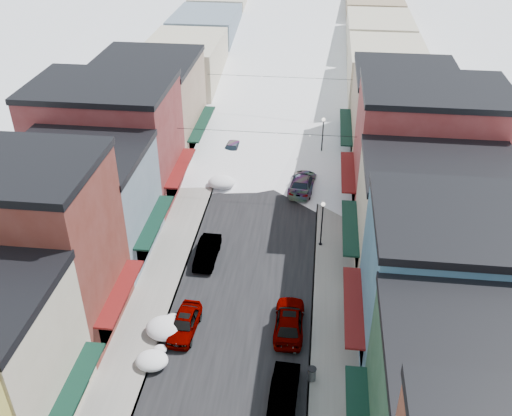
% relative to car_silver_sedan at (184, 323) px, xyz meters
% --- Properties ---
extents(road, '(10.00, 160.00, 0.01)m').
position_rel_car_silver_sedan_xyz_m(road, '(3.51, 39.31, -0.71)').
color(road, black).
rests_on(road, ground).
extents(sidewalk_left, '(3.20, 160.00, 0.15)m').
position_rel_car_silver_sedan_xyz_m(sidewalk_left, '(-3.09, 39.31, -0.64)').
color(sidewalk_left, gray).
rests_on(sidewalk_left, ground).
extents(sidewalk_right, '(3.20, 160.00, 0.15)m').
position_rel_car_silver_sedan_xyz_m(sidewalk_right, '(10.11, 39.31, -0.64)').
color(sidewalk_right, gray).
rests_on(sidewalk_right, ground).
extents(curb_left, '(0.10, 160.00, 0.15)m').
position_rel_car_silver_sedan_xyz_m(curb_left, '(-1.54, 39.31, -0.64)').
color(curb_left, slate).
rests_on(curb_left, ground).
extents(curb_right, '(0.10, 160.00, 0.15)m').
position_rel_car_silver_sedan_xyz_m(curb_right, '(8.56, 39.31, -0.64)').
color(curb_right, slate).
rests_on(curb_right, ground).
extents(bldg_l_brick_near, '(12.30, 8.20, 12.50)m').
position_rel_car_silver_sedan_xyz_m(bldg_l_brick_near, '(-10.18, -0.19, 5.54)').
color(bldg_l_brick_near, maroon).
rests_on(bldg_l_brick_near, ground).
extents(bldg_l_grayblue, '(11.30, 9.20, 9.00)m').
position_rel_car_silver_sedan_xyz_m(bldg_l_grayblue, '(-9.68, 8.31, 3.79)').
color(bldg_l_grayblue, slate).
rests_on(bldg_l_grayblue, ground).
extents(bldg_l_brick_far, '(13.30, 9.20, 11.00)m').
position_rel_car_silver_sedan_xyz_m(bldg_l_brick_far, '(-10.68, 17.31, 4.79)').
color(bldg_l_brick_far, maroon).
rests_on(bldg_l_brick_far, ground).
extents(bldg_l_tan, '(11.30, 11.20, 10.00)m').
position_rel_car_silver_sedan_xyz_m(bldg_l_tan, '(-9.68, 27.31, 4.29)').
color(bldg_l_tan, '#967962').
rests_on(bldg_l_tan, ground).
extents(bldg_r_green, '(11.30, 9.20, 9.50)m').
position_rel_car_silver_sedan_xyz_m(bldg_r_green, '(16.70, -8.69, 4.04)').
color(bldg_r_green, '#214630').
rests_on(bldg_r_green, ground).
extents(bldg_r_blue, '(11.30, 9.20, 10.50)m').
position_rel_car_silver_sedan_xyz_m(bldg_r_blue, '(16.70, 0.31, 4.54)').
color(bldg_r_blue, '#396681').
rests_on(bldg_r_blue, ground).
extents(bldg_r_cream, '(12.30, 9.20, 9.00)m').
position_rel_car_silver_sedan_xyz_m(bldg_r_cream, '(17.20, 9.31, 3.79)').
color(bldg_r_cream, '#BCB597').
rests_on(bldg_r_cream, ground).
extents(bldg_r_brick_far, '(13.30, 9.20, 11.50)m').
position_rel_car_silver_sedan_xyz_m(bldg_r_brick_far, '(17.70, 18.31, 5.04)').
color(bldg_r_brick_far, maroon).
rests_on(bldg_r_brick_far, ground).
extents(bldg_r_tan, '(11.30, 11.20, 9.50)m').
position_rel_car_silver_sedan_xyz_m(bldg_r_tan, '(16.70, 28.31, 4.04)').
color(bldg_r_tan, '#8D765C').
rests_on(bldg_r_tan, ground).
extents(distant_blocks, '(34.00, 55.00, 8.00)m').
position_rel_car_silver_sedan_xyz_m(distant_blocks, '(3.51, 62.31, 3.29)').
color(distant_blocks, gray).
rests_on(distant_blocks, ground).
extents(overhead_cables, '(16.40, 15.04, 0.04)m').
position_rel_car_silver_sedan_xyz_m(overhead_cables, '(3.51, 26.81, 5.49)').
color(overhead_cables, black).
rests_on(overhead_cables, ground).
extents(car_silver_sedan, '(1.92, 4.28, 1.43)m').
position_rel_car_silver_sedan_xyz_m(car_silver_sedan, '(0.00, 0.00, 0.00)').
color(car_silver_sedan, '#AEB1B7').
rests_on(car_silver_sedan, ground).
extents(car_dark_hatch, '(1.60, 4.43, 1.45)m').
position_rel_car_silver_sedan_xyz_m(car_dark_hatch, '(0.01, 8.15, 0.01)').
color(car_dark_hatch, black).
rests_on(car_dark_hatch, ground).
extents(car_silver_wagon, '(2.39, 4.93, 1.38)m').
position_rel_car_silver_sedan_xyz_m(car_silver_wagon, '(-0.79, 26.44, -0.02)').
color(car_silver_wagon, '#A9ADB2').
rests_on(car_silver_wagon, ground).
extents(car_green_sedan, '(1.73, 4.55, 1.48)m').
position_rel_car_silver_sedan_xyz_m(car_green_sedan, '(7.13, -4.85, 0.03)').
color(car_green_sedan, black).
rests_on(car_green_sedan, ground).
extents(car_gray_suv, '(2.07, 5.00, 1.69)m').
position_rel_car_silver_sedan_xyz_m(car_gray_suv, '(7.03, 0.97, 0.13)').
color(car_gray_suv, gray).
rests_on(car_gray_suv, ground).
extents(car_black_sedan, '(2.81, 5.71, 1.60)m').
position_rel_car_silver_sedan_xyz_m(car_black_sedan, '(7.01, 20.05, 0.08)').
color(car_black_sedan, black).
rests_on(car_black_sedan, ground).
extents(car_lane_silver, '(2.04, 4.61, 1.54)m').
position_rel_car_silver_sedan_xyz_m(car_lane_silver, '(2.61, 29.62, 0.06)').
color(car_lane_silver, '#A0A4A8').
rests_on(car_lane_silver, ground).
extents(car_lane_white, '(2.82, 5.62, 1.53)m').
position_rel_car_silver_sedan_xyz_m(car_lane_white, '(4.30, 48.34, 0.05)').
color(car_lane_white, '#BABABC').
rests_on(car_lane_white, ground).
extents(trash_can, '(0.55, 0.55, 0.93)m').
position_rel_car_silver_sedan_xyz_m(trash_can, '(8.71, -3.32, -0.09)').
color(trash_can, slate).
rests_on(trash_can, sidewalk_right).
extents(streetlamp_near, '(0.34, 0.34, 4.08)m').
position_rel_car_silver_sedan_xyz_m(streetlamp_near, '(8.96, 11.02, 2.01)').
color(streetlamp_near, black).
rests_on(streetlamp_near, sidewalk_right).
extents(streetlamp_far, '(0.39, 0.39, 4.67)m').
position_rel_car_silver_sedan_xyz_m(streetlamp_far, '(8.71, 26.53, 2.38)').
color(streetlamp_far, black).
rests_on(streetlamp_far, sidewalk_right).
extents(snow_pile_near, '(2.09, 2.49, 0.89)m').
position_rel_car_silver_sedan_xyz_m(snow_pile_near, '(-1.37, -3.15, -0.29)').
color(snow_pile_near, white).
rests_on(snow_pile_near, ground).
extents(snow_pile_mid, '(2.67, 2.84, 1.13)m').
position_rel_car_silver_sedan_xyz_m(snow_pile_mid, '(-1.21, -0.34, -0.17)').
color(snow_pile_mid, white).
rests_on(snow_pile_mid, ground).
extents(snow_pile_far, '(2.62, 2.81, 1.11)m').
position_rel_car_silver_sedan_xyz_m(snow_pile_far, '(-0.77, 19.75, -0.18)').
color(snow_pile_far, white).
rests_on(snow_pile_far, ground).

